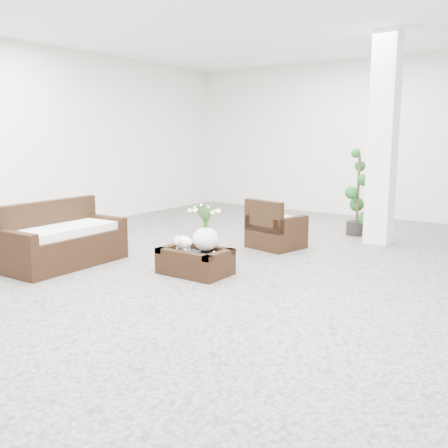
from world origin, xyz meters
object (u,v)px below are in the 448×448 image
Objects in this scene: coffee_table at (195,262)px; armchair at (276,224)px; loveseat at (64,234)px; topiary at (358,193)px.

armchair is at bearing 87.48° from coffee_table.
armchair reaches higher than coffee_table.
topiary is (2.57, 4.54, 0.33)m from loveseat.
coffee_table is 1.95m from loveseat.
armchair is 0.52× the size of topiary.
loveseat reaches higher than coffee_table.
topiary reaches higher than coffee_table.
coffee_table is 0.58× the size of topiary.
coffee_table is 3.97m from topiary.
topiary is at bearing 78.66° from coffee_table.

